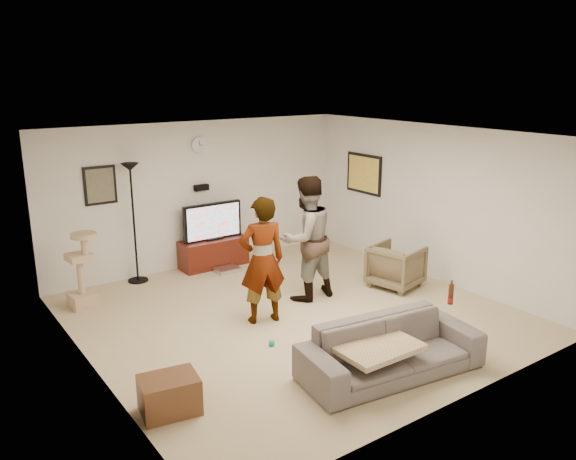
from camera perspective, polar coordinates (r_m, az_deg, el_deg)
floor at (r=8.13m, az=0.52°, el=-8.45°), size 5.50×5.50×0.02m
ceiling at (r=7.48m, az=0.57°, el=9.51°), size 5.50×5.50×0.02m
wall_back at (r=10.01m, az=-8.72°, el=3.51°), size 5.50×0.04×2.50m
wall_front at (r=5.81m, az=16.68°, el=-5.65°), size 5.50×0.04×2.50m
wall_left at (r=6.56m, az=-19.37°, el=-3.49°), size 0.04×5.50×2.50m
wall_right at (r=9.54m, az=14.09°, el=2.64°), size 0.04×5.50×2.50m
wall_clock at (r=9.85m, az=-8.84°, el=8.33°), size 0.26×0.04×0.26m
wall_speaker at (r=9.93m, az=-8.59°, el=4.19°), size 0.25×0.10×0.10m
picture_back at (r=9.31m, az=-18.15°, el=4.24°), size 0.42×0.03×0.52m
picture_right at (r=10.56m, az=7.54°, el=5.55°), size 0.03×0.78×0.62m
tv_stand at (r=10.09m, az=-7.39°, el=-2.24°), size 1.18×0.45×0.49m
console_box at (r=9.84m, az=-6.05°, el=-3.94°), size 0.40×0.30×0.07m
tv at (r=9.94m, az=-7.50°, el=0.87°), size 1.07×0.08×0.64m
tv_screen at (r=9.90m, az=-7.38°, el=0.81°), size 0.99×0.01×0.56m
floor_lamp at (r=9.41m, az=-15.04°, el=0.60°), size 0.32×0.32×1.93m
cat_tree at (r=8.72m, az=-19.94°, el=-3.78°), size 0.39×0.39×1.10m
person_left at (r=7.63m, az=-2.57°, el=-3.02°), size 0.71×0.55×1.73m
person_right at (r=8.42m, az=1.82°, el=-0.85°), size 0.92×0.73×1.85m
sofa at (r=6.62m, az=10.21°, el=-11.53°), size 2.18×1.09×0.61m
throw_blanket at (r=6.41m, az=8.67°, el=-11.31°), size 0.91×0.71×0.06m
beer_bottle at (r=7.11m, az=15.86°, el=-6.15°), size 0.06×0.06×0.25m
armchair at (r=9.20m, az=10.68°, el=-3.53°), size 0.89×0.88×0.68m
side_table at (r=6.03m, az=-11.69°, el=-15.73°), size 0.63×0.51×0.38m
toy_ball at (r=7.24m, az=-1.63°, el=-11.15°), size 0.08×0.08×0.08m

